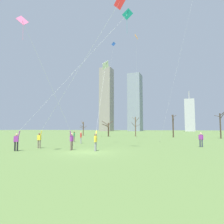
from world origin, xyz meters
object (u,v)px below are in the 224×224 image
at_px(bystander_strolling_midfield, 201,139).
at_px(bare_tree_leftmost, 221,124).
at_px(kite_flyer_midfield_right_pink, 67,129).
at_px(distant_kite_drifting_left_orange, 136,43).
at_px(bystander_watching_nearby, 81,137).
at_px(bystander_far_off_by_trees, 74,136).
at_px(kite_flyer_foreground_left_white, 98,119).
at_px(bare_tree_center, 173,125).
at_px(kite_flyer_midfield_left_red, 55,112).
at_px(kite_flyer_foreground_right_teal, 40,114).
at_px(distant_kite_drifting_right_blue, 113,52).
at_px(bare_tree_right_of_center, 135,126).
at_px(bare_tree_rightmost, 83,128).
at_px(bare_tree_left_of_center, 108,128).

distance_m(bystander_strolling_midfield, bare_tree_leftmost, 22.43).
relative_size(kite_flyer_midfield_right_pink, distant_kite_drifting_left_orange, 0.52).
bearing_deg(bystander_watching_nearby, bystander_far_off_by_trees, 138.07).
height_order(kite_flyer_foreground_left_white, bystander_far_off_by_trees, kite_flyer_foreground_left_white).
bearing_deg(bare_tree_center, bare_tree_leftmost, -9.70).
bearing_deg(distant_kite_drifting_left_orange, kite_flyer_midfield_left_red, -100.05).
bearing_deg(distant_kite_drifting_left_orange, kite_flyer_foreground_left_white, -88.31).
relative_size(kite_flyer_foreground_right_teal, kite_flyer_foreground_left_white, 1.41).
xyz_separation_m(kite_flyer_midfield_left_red, distant_kite_drifting_right_blue, (-4.79, 29.52, 18.27)).
height_order(kite_flyer_midfield_left_red, bare_tree_right_of_center, kite_flyer_midfield_left_red).
bearing_deg(bystander_far_off_by_trees, bare_tree_leftmost, 40.67).
distance_m(distant_kite_drifting_right_blue, distant_kite_drifting_left_orange, 12.59).
xyz_separation_m(bystander_watching_nearby, bare_tree_rightmost, (-14.13, 25.94, 1.31)).
xyz_separation_m(bare_tree_left_of_center, bare_tree_right_of_center, (6.57, 2.97, 0.53)).
relative_size(kite_flyer_foreground_right_teal, bare_tree_left_of_center, 3.81).
relative_size(kite_flyer_foreground_left_white, kite_flyer_midfield_left_red, 0.77).
height_order(bystander_far_off_by_trees, bare_tree_left_of_center, bare_tree_left_of_center).
height_order(kite_flyer_foreground_right_teal, bystander_strolling_midfield, kite_flyer_foreground_right_teal).
height_order(bare_tree_center, bare_tree_right_of_center, bare_tree_center).
relative_size(bystander_far_off_by_trees, distant_kite_drifting_left_orange, 0.08).
xyz_separation_m(distant_kite_drifting_right_blue, bare_tree_leftmost, (24.06, -0.18, -19.04)).
distance_m(kite_flyer_foreground_left_white, bystander_far_off_by_trees, 11.58).
bearing_deg(bare_tree_right_of_center, bare_tree_left_of_center, -155.70).
relative_size(bare_tree_left_of_center, bare_tree_center, 0.76).
relative_size(kite_flyer_foreground_right_teal, bare_tree_center, 2.91).
relative_size(kite_flyer_foreground_right_teal, bare_tree_rightmost, 3.52).
distance_m(bystander_strolling_midfield, bare_tree_left_of_center, 30.60).
bearing_deg(bystander_far_off_by_trees, bare_tree_rightmost, 116.22).
distance_m(bystander_far_off_by_trees, bare_tree_leftmost, 30.29).
relative_size(bystander_far_off_by_trees, bystander_watching_nearby, 1.00).
height_order(bystander_strolling_midfield, bare_tree_center, bare_tree_center).
relative_size(kite_flyer_midfield_left_red, bystander_watching_nearby, 8.79).
xyz_separation_m(kite_flyer_foreground_left_white, distant_kite_drifting_right_blue, (-9.02, 28.10, 19.02)).
bearing_deg(bare_tree_left_of_center, kite_flyer_foreground_left_white, -69.86).
relative_size(kite_flyer_midfield_right_pink, bystander_far_off_by_trees, 6.81).
xyz_separation_m(bare_tree_center, bare_tree_right_of_center, (-9.54, 2.36, -0.07)).
bearing_deg(kite_flyer_foreground_right_teal, bare_tree_rightmost, 112.94).
xyz_separation_m(bystander_watching_nearby, bystander_strolling_midfield, (15.26, 0.16, 0.00)).
height_order(distant_kite_drifting_left_orange, bare_tree_rightmost, distant_kite_drifting_left_orange).
xyz_separation_m(kite_flyer_foreground_left_white, bystander_strolling_midfield, (9.82, 6.21, -2.09)).
relative_size(bystander_far_off_by_trees, bare_tree_left_of_center, 0.40).
bearing_deg(bare_tree_rightmost, bare_tree_leftmost, -6.70).
bearing_deg(bare_tree_center, distant_kite_drifting_right_blue, -174.27).
bearing_deg(bystander_strolling_midfield, kite_flyer_midfield_right_pink, -145.12).
bearing_deg(kite_flyer_midfield_right_pink, bare_tree_leftmost, 60.13).
relative_size(kite_flyer_midfield_left_red, bare_tree_rightmost, 3.23).
xyz_separation_m(bystander_watching_nearby, distant_kite_drifting_right_blue, (-3.57, 22.05, 21.10)).
bearing_deg(kite_flyer_foreground_left_white, bare_tree_leftmost, 61.68).
xyz_separation_m(distant_kite_drifting_left_orange, bare_tree_left_of_center, (-10.05, 9.74, -16.97)).
xyz_separation_m(kite_flyer_foreground_right_teal, bare_tree_right_of_center, (0.77, 34.81, -0.82)).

